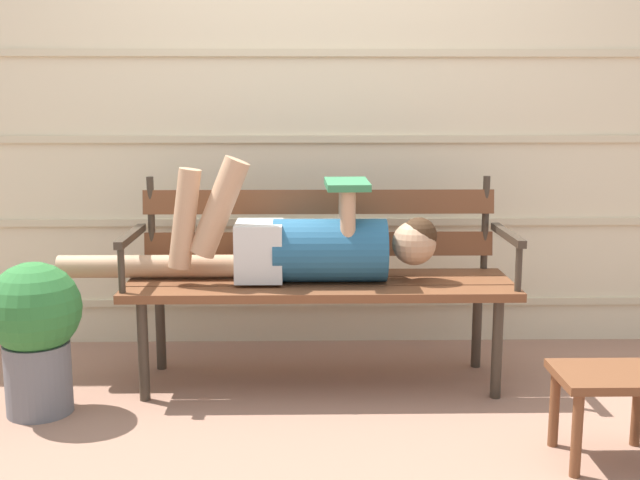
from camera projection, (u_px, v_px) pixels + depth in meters
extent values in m
plane|color=#936B56|center=(321.00, 396.00, 3.33)|extent=(12.00, 12.00, 0.00)
cube|color=beige|center=(318.00, 96.00, 3.90)|extent=(5.44, 0.06, 2.49)
cube|color=beige|center=(318.00, 302.00, 4.05)|extent=(5.44, 0.02, 0.04)
cube|color=beige|center=(318.00, 222.00, 3.98)|extent=(5.44, 0.02, 0.04)
cube|color=beige|center=(318.00, 139.00, 3.90)|extent=(5.44, 0.02, 0.04)
cube|color=beige|center=(318.00, 53.00, 3.83)|extent=(5.44, 0.02, 0.04)
cube|color=brown|center=(321.00, 295.00, 3.25)|extent=(1.66, 0.16, 0.04)
cube|color=brown|center=(320.00, 285.00, 3.42)|extent=(1.66, 0.16, 0.04)
cube|color=brown|center=(319.00, 276.00, 3.58)|extent=(1.66, 0.16, 0.04)
cube|color=brown|center=(319.00, 244.00, 3.64)|extent=(1.59, 0.05, 0.11)
cube|color=brown|center=(319.00, 202.00, 3.60)|extent=(1.59, 0.05, 0.11)
cylinder|color=#382D23|center=(152.00, 224.00, 3.61)|extent=(0.03, 0.03, 0.43)
cylinder|color=#382D23|center=(485.00, 223.00, 3.63)|extent=(0.03, 0.03, 0.43)
cylinder|color=#382D23|center=(143.00, 351.00, 3.25)|extent=(0.04, 0.04, 0.42)
cylinder|color=#382D23|center=(497.00, 349.00, 3.28)|extent=(0.04, 0.04, 0.42)
cylinder|color=#382D23|center=(160.00, 324.00, 3.64)|extent=(0.04, 0.04, 0.42)
cylinder|color=#382D23|center=(477.00, 323.00, 3.66)|extent=(0.04, 0.04, 0.42)
cube|color=#382D23|center=(131.00, 236.00, 3.36)|extent=(0.04, 0.47, 0.03)
cylinder|color=#382D23|center=(121.00, 269.00, 3.19)|extent=(0.03, 0.03, 0.20)
cube|color=#382D23|center=(508.00, 235.00, 3.39)|extent=(0.04, 0.47, 0.03)
cylinder|color=#382D23|center=(519.00, 267.00, 3.22)|extent=(0.03, 0.03, 0.20)
cylinder|color=#23567A|center=(330.00, 250.00, 3.39)|extent=(0.48, 0.27, 0.27)
cube|color=silver|center=(259.00, 251.00, 3.39)|extent=(0.20, 0.26, 0.24)
sphere|color=tan|center=(414.00, 243.00, 3.39)|extent=(0.19, 0.19, 0.19)
sphere|color=#382314|center=(419.00, 235.00, 3.39)|extent=(0.16, 0.16, 0.16)
cylinder|color=tan|center=(219.00, 207.00, 3.29)|extent=(0.26, 0.11, 0.43)
cylinder|color=tan|center=(185.00, 219.00, 3.30)|extent=(0.15, 0.09, 0.43)
cylinder|color=tan|center=(150.00, 266.00, 3.45)|extent=(0.80, 0.10, 0.10)
cylinder|color=tan|center=(348.00, 222.00, 3.29)|extent=(0.06, 0.06, 0.27)
cylinder|color=tan|center=(346.00, 216.00, 3.45)|extent=(0.06, 0.06, 0.27)
cube|color=#337A4C|center=(347.00, 184.00, 3.34)|extent=(0.19, 0.26, 0.04)
cube|color=brown|center=(611.00, 376.00, 2.69)|extent=(0.37, 0.30, 0.03)
cylinder|color=brown|center=(577.00, 435.00, 2.60)|extent=(0.04, 0.04, 0.29)
cylinder|color=brown|center=(554.00, 408.00, 2.84)|extent=(0.04, 0.04, 0.29)
cylinder|color=brown|center=(637.00, 407.00, 2.84)|extent=(0.04, 0.04, 0.29)
cylinder|color=slate|center=(39.00, 378.00, 3.14)|extent=(0.26, 0.26, 0.29)
sphere|color=#2D7033|center=(34.00, 308.00, 3.09)|extent=(0.37, 0.37, 0.37)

